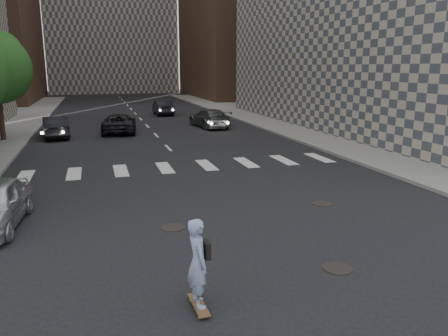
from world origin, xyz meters
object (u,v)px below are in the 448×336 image
Objects in this scene: skateboarder at (198,263)px; traffic_car_e at (163,107)px; traffic_car_a at (55,127)px; traffic_car_b at (209,118)px; traffic_car_c at (119,123)px; traffic_car_d at (212,120)px.

skateboarder is 0.41× the size of traffic_car_e.
traffic_car_b is (11.07, 2.12, -0.01)m from traffic_car_a.
traffic_car_e reaches higher than traffic_car_c.
traffic_car_b is at bearing 72.63° from skateboarder.
traffic_car_b is (6.86, 25.26, -0.26)m from skateboarder.
traffic_car_b is at bearing -165.70° from traffic_car_c.
traffic_car_c is at bearing 87.89° from skateboarder.
traffic_car_b is 6.96m from traffic_car_c.
skateboarder is 35.59m from traffic_car_e.
skateboarder is 23.52m from traffic_car_a.
skateboarder is at bearing 93.22° from traffic_car_a.
traffic_car_d is at bearing 101.52° from traffic_car_e.
traffic_car_a is 11.18m from traffic_car_d.
traffic_car_d is (11.08, 1.49, -0.06)m from traffic_car_a.
traffic_car_b is 10.21m from traffic_car_e.
traffic_car_a is at bearing 98.14° from skateboarder.
traffic_car_a is 0.89× the size of traffic_car_c.
traffic_car_c is at bearing 1.74° from traffic_car_b.
traffic_car_b is 1.00× the size of traffic_car_c.
traffic_car_c is at bearing 66.87° from traffic_car_e.
traffic_car_e is at bearing -107.80° from traffic_car_c.
traffic_car_c is (-6.89, -1.03, -0.03)m from traffic_car_b.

